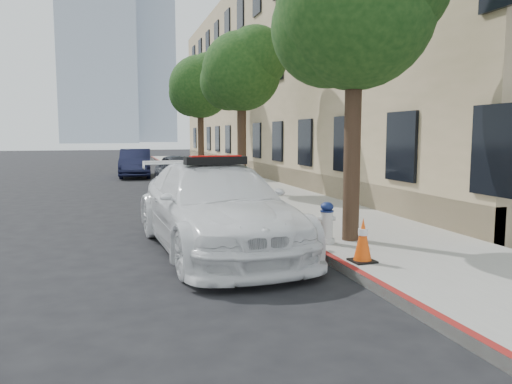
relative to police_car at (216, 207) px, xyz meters
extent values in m
plane|color=black|center=(-0.50, 1.50, -0.78)|extent=(120.00, 120.00, 0.00)
cube|color=gray|center=(3.10, 11.50, -0.71)|extent=(3.20, 50.00, 0.15)
cube|color=maroon|center=(1.56, 11.50, -0.71)|extent=(0.12, 50.00, 0.15)
cube|color=tan|center=(8.70, 16.50, 4.22)|extent=(8.00, 36.00, 10.00)
cube|color=#9EA8B7|center=(-4.50, 121.50, 29.22)|extent=(18.00, 14.00, 60.00)
cube|color=#9EA8B7|center=(8.50, 136.50, 21.22)|extent=(14.00, 14.00, 44.00)
cylinder|color=black|center=(2.40, -0.50, 1.02)|extent=(0.30, 0.30, 3.30)
sphere|color=#123310|center=(2.40, -0.50, 3.47)|extent=(2.80, 2.80, 2.80)
sphere|color=#123310|center=(2.05, -0.20, 3.17)|extent=(2.10, 2.10, 2.10)
cylinder|color=black|center=(2.40, 7.50, 0.96)|extent=(0.30, 0.30, 3.19)
sphere|color=#123310|center=(2.40, 7.50, 3.36)|extent=(2.60, 2.60, 2.60)
sphere|color=#123310|center=(2.80, 7.20, 3.76)|extent=(2.08, 2.08, 2.08)
sphere|color=#123310|center=(2.05, 7.80, 3.06)|extent=(1.95, 1.95, 1.95)
cylinder|color=black|center=(2.40, 15.50, 1.07)|extent=(0.30, 0.30, 3.41)
sphere|color=#123310|center=(2.40, 15.50, 3.58)|extent=(3.00, 3.00, 3.00)
sphere|color=#123310|center=(2.80, 15.20, 3.98)|extent=(2.40, 2.40, 2.40)
sphere|color=#123310|center=(2.05, 15.80, 3.28)|extent=(2.25, 2.25, 2.25)
imported|color=white|center=(0.00, 0.00, 0.00)|extent=(2.60, 5.52, 1.56)
cube|color=black|center=(0.00, 0.00, 0.84)|extent=(1.12, 0.37, 0.14)
cube|color=#A50A07|center=(0.00, 0.00, 0.90)|extent=(0.91, 0.29, 0.06)
imported|color=#21232A|center=(0.70, 9.73, -0.09)|extent=(1.96, 4.17, 1.38)
imported|color=#141632|center=(-0.68, 16.50, -0.10)|extent=(1.73, 4.23, 1.36)
cylinder|color=silver|center=(1.87, -0.64, -0.59)|extent=(0.28, 0.28, 0.09)
cylinder|color=silver|center=(1.87, -0.64, -0.30)|extent=(0.21, 0.21, 0.49)
ellipsoid|color=navy|center=(1.87, -0.64, 0.03)|extent=(0.23, 0.23, 0.16)
cylinder|color=silver|center=(1.87, -0.64, -0.19)|extent=(0.31, 0.17, 0.09)
cylinder|color=silver|center=(1.87, -0.64, -0.19)|extent=(0.13, 0.18, 0.09)
cube|color=black|center=(1.85, -2.00, -0.62)|extent=(0.37, 0.37, 0.03)
cone|color=#EC4C0C|center=(1.85, -2.00, -0.28)|extent=(0.27, 0.27, 0.65)
cylinder|color=white|center=(1.85, -2.00, -0.17)|extent=(0.15, 0.15, 0.10)
camera|label=1|loc=(-1.75, -8.67, 1.29)|focal=35.00mm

